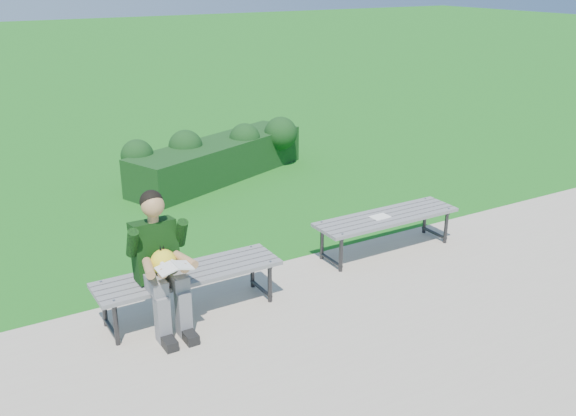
% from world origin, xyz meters
% --- Properties ---
extents(ground, '(80.00, 80.00, 0.00)m').
position_xyz_m(ground, '(0.00, 0.00, 0.00)').
color(ground, '#437D27').
rests_on(ground, ground).
extents(walkway, '(30.00, 3.50, 0.02)m').
position_xyz_m(walkway, '(0.00, -1.75, 0.01)').
color(walkway, beige).
rests_on(walkway, ground).
extents(hedge, '(3.31, 1.96, 0.85)m').
position_xyz_m(hedge, '(0.63, 3.33, 0.37)').
color(hedge, '#183D0F').
rests_on(hedge, ground).
extents(bench_left, '(1.80, 0.50, 0.46)m').
position_xyz_m(bench_left, '(-1.48, -0.56, 0.42)').
color(bench_left, gray).
rests_on(bench_left, walkway).
extents(bench_right, '(1.80, 0.50, 0.46)m').
position_xyz_m(bench_right, '(1.10, -0.35, 0.42)').
color(bench_right, gray).
rests_on(bench_right, walkway).
extents(seated_boy, '(0.56, 0.76, 1.31)m').
position_xyz_m(seated_boy, '(-1.78, -0.66, 0.71)').
color(seated_boy, slate).
rests_on(seated_boy, walkway).
extents(paper_sheet, '(0.23, 0.17, 0.01)m').
position_xyz_m(paper_sheet, '(1.00, -0.35, 0.47)').
color(paper_sheet, white).
rests_on(paper_sheet, bench_right).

